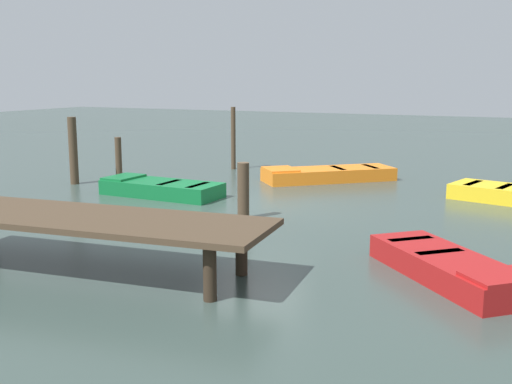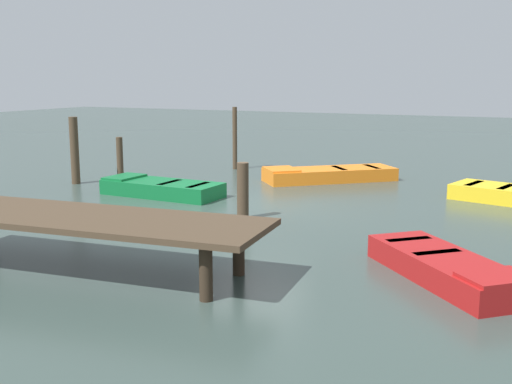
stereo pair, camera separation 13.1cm
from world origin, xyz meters
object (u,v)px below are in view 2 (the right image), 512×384
Objects in this scene: rowboat_green at (161,188)px; rowboat_red at (446,267)px; rowboat_orange at (329,174)px; mooring_piling_mid_left at (243,191)px; mooring_piling_near_right at (120,158)px; dock_segment at (82,221)px; mooring_piling_far_left at (235,138)px; mooring_piling_center at (75,151)px.

rowboat_green is 1.10× the size of rowboat_red.
mooring_piling_mid_left is at bearing 48.43° from rowboat_orange.
mooring_piling_near_right is at bearing -17.81° from rowboat_orange.
rowboat_red is 12.48m from mooring_piling_near_right.
mooring_piling_near_right reaches higher than dock_segment.
mooring_piling_far_left is at bearing -80.51° from dock_segment.
rowboat_red is (-5.64, -2.09, -0.64)m from dock_segment.
dock_segment is at bearing 115.04° from rowboat_green.
mooring_piling_mid_left is (0.02, 5.94, 0.44)m from rowboat_orange.
rowboat_green is 3.26m from mooring_piling_near_right.
rowboat_red is at bearing 78.83° from rowboat_orange.
mooring_piling_near_right reaches higher than rowboat_red.
mooring_piling_mid_left reaches higher than rowboat_red.
rowboat_orange is 9.84m from rowboat_red.
mooring_piling_mid_left is (-3.31, 1.57, 0.44)m from rowboat_green.
rowboat_orange is (-0.69, -10.60, -0.64)m from dock_segment.
mooring_piling_center reaches higher than rowboat_green.
dock_segment is 6.05m from rowboat_red.
mooring_piling_near_right is (-0.75, -1.21, -0.34)m from mooring_piling_center.
rowboat_green is at bearing -25.34° from mooring_piling_mid_left.
dock_segment is at bearing 81.85° from mooring_piling_mid_left.
mooring_piling_mid_left is at bearing 118.90° from mooring_piling_far_left.
mooring_piling_center is (3.48, -0.51, 0.80)m from rowboat_green.
rowboat_green is at bearing 171.66° from mooring_piling_center.
dock_segment is at bearing 105.25° from mooring_piling_far_left.
mooring_piling_center is at bearing -17.02° from mooring_piling_mid_left.
mooring_piling_far_left is (8.80, -9.50, 0.88)m from rowboat_red.
rowboat_green is at bearing -159.84° from rowboat_red.
mooring_piling_far_left is at bearing -55.86° from rowboat_orange.
mooring_piling_center is 1.47m from mooring_piling_near_right.
mooring_piling_mid_left reaches higher than dock_segment.
mooring_piling_center is 7.12m from mooring_piling_mid_left.
mooring_piling_far_left is 1.62× the size of mooring_piling_near_right.
rowboat_red is 2.36× the size of mooring_piling_mid_left.
mooring_piling_near_right is at bearing -121.77° from mooring_piling_center.
rowboat_green is 0.86× the size of rowboat_orange.
rowboat_green is at bearing 11.27° from rowboat_orange.
mooring_piling_center is (11.77, -4.65, 0.80)m from rowboat_red.
dock_segment is 2.14× the size of rowboat_red.
mooring_piling_center is (6.13, -6.74, 0.17)m from dock_segment.
rowboat_red is at bearing 151.99° from mooring_piling_near_right.
rowboat_red is (-4.95, 8.50, 0.00)m from rowboat_orange.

